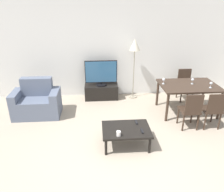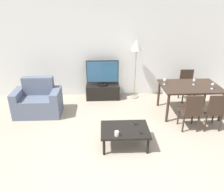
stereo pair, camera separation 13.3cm
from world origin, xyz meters
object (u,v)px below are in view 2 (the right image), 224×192
Objects in this scene: coffee_table at (125,131)px; floor_lamp at (136,48)px; dining_chair_near at (191,110)px; remote_secondary at (141,131)px; wine_glass_center at (213,85)px; remote_primary at (135,122)px; tv at (102,73)px; dining_chair_near_right at (214,110)px; cup_white_near at (117,134)px; wine_glass_right at (194,81)px; dining_chair_far at (187,84)px; armchair at (38,102)px; tv_stand at (103,91)px; dining_table at (190,88)px; wine_glass_left at (165,80)px.

coffee_table is 0.55× the size of floor_lamp.
floor_lamp is (-0.95, 1.79, 0.95)m from dining_chair_near.
remote_secondary is 1.03× the size of wine_glass_center.
tv is at bearing 107.27° from remote_primary.
dining_chair_near is 0.93m from wine_glass_center.
wine_glass_center is at bearing -37.62° from floor_lamp.
tv is 1.04× the size of dining_chair_near_right.
wine_glass_right is at bearing 38.21° from cup_white_near.
cup_white_near is at bearing -132.63° from dining_chair_far.
armchair reaches higher than coffee_table.
tv_stand is 6.24× the size of remote_secondary.
dining_table is at bearing -25.28° from tv_stand.
armchair is 1.20× the size of coffee_table.
wine_glass_left reaches higher than dining_table.
remote_secondary is at bearing -22.42° from coffee_table.
dining_chair_near_right reaches higher than remote_primary.
wine_glass_center is at bearing -4.78° from armchair.
wine_glass_left is (-0.61, 0.10, 0.18)m from dining_table.
armchair is 7.33× the size of remote_secondary.
tv_stand is at bearing 106.19° from remote_secondary.
wine_glass_right is at bearing -23.40° from tv.
floor_lamp is 11.49× the size of wine_glass_center.
tv_stand is 2.59m from dining_chair_near.
armchair is 11.71× the size of cup_white_near.
floor_lamp is at bearing 74.86° from cup_white_near.
wine_glass_right is at bearing 35.36° from remote_primary.
floor_lamp is 11.49× the size of wine_glass_left.
tv_stand is 2.48m from wine_glass_right.
coffee_table is 6.27× the size of wine_glass_right.
tv_stand is at bearing 95.45° from cup_white_near.
remote_secondary is (-1.17, -0.60, -0.10)m from dining_chair_near.
wine_glass_right is (1.56, 1.11, 0.46)m from remote_primary.
wine_glass_left is at bearing 61.61° from remote_secondary.
tv_stand is at bearing 154.00° from wine_glass_center.
dining_chair_far is (2.34, -0.21, 0.27)m from tv_stand.
tv_stand is at bearing 107.25° from remote_primary.
dining_chair_near is at bearing 27.27° from remote_secondary.
tv_stand is at bearing 156.54° from wine_glass_right.
remote_primary is 2.11m from wine_glass_center.
dining_table reaches higher than coffee_table.
tv_stand is 0.55m from tv.
wine_glass_left is (1.50, -0.89, 0.63)m from tv_stand.
dining_chair_near is 5.84× the size of wine_glass_center.
tv is 2.51m from remote_secondary.
dining_chair_near_right is 1.73m from remote_primary.
wine_glass_center is at bearing 29.01° from cup_white_near.
wine_glass_right is at bearing 68.01° from dining_chair_near.
floor_lamp is 1.23m from wine_glass_left.
tv is 2.96m from dining_chair_near_right.
tv is 0.53× the size of floor_lamp.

